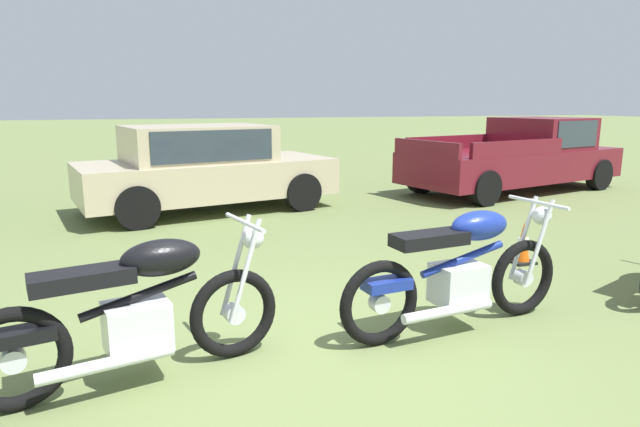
{
  "coord_description": "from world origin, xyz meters",
  "views": [
    {
      "loc": [
        -1.07,
        -3.43,
        1.8
      ],
      "look_at": [
        0.76,
        2.21,
        0.58
      ],
      "focal_mm": 30.33,
      "sensor_mm": 36.0,
      "label": 1
    }
  ],
  "objects_px": {
    "motorcycle_blue": "(460,271)",
    "traffic_cone": "(523,244)",
    "car_beige": "(203,164)",
    "pickup_truck_burgundy": "(521,154)",
    "motorcycle_black": "(137,312)"
  },
  "relations": [
    {
      "from": "motorcycle_blue",
      "to": "traffic_cone",
      "type": "bearing_deg",
      "value": 32.0
    },
    {
      "from": "motorcycle_black",
      "to": "traffic_cone",
      "type": "xyz_separation_m",
      "value": [
        4.14,
        1.45,
        -0.26
      ]
    },
    {
      "from": "car_beige",
      "to": "motorcycle_black",
      "type": "bearing_deg",
      "value": -112.66
    },
    {
      "from": "motorcycle_black",
      "to": "traffic_cone",
      "type": "relative_size",
      "value": 4.18
    },
    {
      "from": "motorcycle_black",
      "to": "car_beige",
      "type": "distance_m",
      "value": 5.79
    },
    {
      "from": "motorcycle_black",
      "to": "car_beige",
      "type": "bearing_deg",
      "value": 66.77
    },
    {
      "from": "motorcycle_blue",
      "to": "car_beige",
      "type": "relative_size",
      "value": 0.47
    },
    {
      "from": "motorcycle_blue",
      "to": "pickup_truck_burgundy",
      "type": "relative_size",
      "value": 0.41
    },
    {
      "from": "car_beige",
      "to": "pickup_truck_burgundy",
      "type": "bearing_deg",
      "value": -11.0
    },
    {
      "from": "motorcycle_black",
      "to": "traffic_cone",
      "type": "height_order",
      "value": "motorcycle_black"
    },
    {
      "from": "pickup_truck_burgundy",
      "to": "motorcycle_black",
      "type": "bearing_deg",
      "value": -155.88
    },
    {
      "from": "car_beige",
      "to": "pickup_truck_burgundy",
      "type": "distance_m",
      "value": 6.49
    },
    {
      "from": "motorcycle_blue",
      "to": "traffic_cone",
      "type": "height_order",
      "value": "motorcycle_blue"
    },
    {
      "from": "pickup_truck_burgundy",
      "to": "traffic_cone",
      "type": "relative_size",
      "value": 10.74
    },
    {
      "from": "motorcycle_blue",
      "to": "traffic_cone",
      "type": "distance_m",
      "value": 2.19
    }
  ]
}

